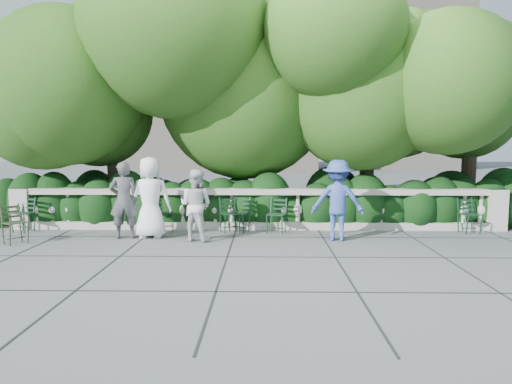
{
  "coord_description": "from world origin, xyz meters",
  "views": [
    {
      "loc": [
        0.19,
        -9.25,
        2.08
      ],
      "look_at": [
        0.0,
        1.0,
        1.0
      ],
      "focal_mm": 32.0,
      "sensor_mm": 36.0,
      "label": 1
    }
  ],
  "objects_px": {
    "person_older_blue": "(338,200)",
    "chair_a": "(19,233)",
    "person_woman_grey": "(124,200)",
    "person_casual_man": "(196,205)",
    "chair_c": "(237,233)",
    "person_businessman": "(151,198)",
    "chair_b": "(165,232)",
    "chair_d": "(232,233)",
    "chair_weathered": "(19,245)",
    "chair_e": "(275,234)",
    "chair_f": "(473,234)"
  },
  "relations": [
    {
      "from": "chair_d",
      "to": "chair_e",
      "type": "height_order",
      "value": "same"
    },
    {
      "from": "chair_f",
      "to": "person_casual_man",
      "type": "height_order",
      "value": "person_casual_man"
    },
    {
      "from": "person_woman_grey",
      "to": "person_casual_man",
      "type": "xyz_separation_m",
      "value": [
        1.61,
        -0.2,
        -0.08
      ]
    },
    {
      "from": "chair_e",
      "to": "person_woman_grey",
      "type": "distance_m",
      "value": 3.48
    },
    {
      "from": "chair_c",
      "to": "chair_weathered",
      "type": "bearing_deg",
      "value": -140.88
    },
    {
      "from": "chair_e",
      "to": "person_businessman",
      "type": "height_order",
      "value": "person_businessman"
    },
    {
      "from": "chair_e",
      "to": "person_woman_grey",
      "type": "height_order",
      "value": "person_woman_grey"
    },
    {
      "from": "chair_b",
      "to": "person_woman_grey",
      "type": "distance_m",
      "value": 1.33
    },
    {
      "from": "chair_weathered",
      "to": "chair_b",
      "type": "bearing_deg",
      "value": -25.18
    },
    {
      "from": "chair_b",
      "to": "chair_weathered",
      "type": "bearing_deg",
      "value": -169.04
    },
    {
      "from": "chair_f",
      "to": "person_casual_man",
      "type": "xyz_separation_m",
      "value": [
        -6.31,
        -0.79,
        0.77
      ]
    },
    {
      "from": "chair_f",
      "to": "person_businessman",
      "type": "relative_size",
      "value": 0.47
    },
    {
      "from": "chair_b",
      "to": "chair_d",
      "type": "xyz_separation_m",
      "value": [
        1.59,
        -0.08,
        0.0
      ]
    },
    {
      "from": "chair_b",
      "to": "person_older_blue",
      "type": "bearing_deg",
      "value": -27.26
    },
    {
      "from": "person_businessman",
      "to": "chair_b",
      "type": "bearing_deg",
      "value": -102.88
    },
    {
      "from": "chair_b",
      "to": "person_casual_man",
      "type": "height_order",
      "value": "person_casual_man"
    },
    {
      "from": "chair_e",
      "to": "chair_weathered",
      "type": "bearing_deg",
      "value": -150.91
    },
    {
      "from": "chair_c",
      "to": "person_casual_man",
      "type": "bearing_deg",
      "value": -111.6
    },
    {
      "from": "person_older_blue",
      "to": "chair_a",
      "type": "bearing_deg",
      "value": 2.29
    },
    {
      "from": "chair_c",
      "to": "chair_d",
      "type": "bearing_deg",
      "value": -140.77
    },
    {
      "from": "chair_d",
      "to": "chair_weathered",
      "type": "bearing_deg",
      "value": 173.73
    },
    {
      "from": "chair_b",
      "to": "person_casual_man",
      "type": "bearing_deg",
      "value": -61.81
    },
    {
      "from": "chair_a",
      "to": "person_woman_grey",
      "type": "xyz_separation_m",
      "value": [
        2.7,
        -0.58,
        0.85
      ]
    },
    {
      "from": "chair_c",
      "to": "person_businessman",
      "type": "bearing_deg",
      "value": -140.24
    },
    {
      "from": "chair_d",
      "to": "person_casual_man",
      "type": "xyz_separation_m",
      "value": [
        -0.72,
        -0.82,
        0.77
      ]
    },
    {
      "from": "chair_e",
      "to": "person_older_blue",
      "type": "relative_size",
      "value": 0.48
    },
    {
      "from": "person_businessman",
      "to": "person_older_blue",
      "type": "height_order",
      "value": "person_businessman"
    },
    {
      "from": "chair_c",
      "to": "person_businessman",
      "type": "height_order",
      "value": "person_businessman"
    },
    {
      "from": "chair_d",
      "to": "chair_f",
      "type": "height_order",
      "value": "same"
    },
    {
      "from": "chair_b",
      "to": "person_woman_grey",
      "type": "height_order",
      "value": "person_woman_grey"
    },
    {
      "from": "person_businessman",
      "to": "chair_e",
      "type": "bearing_deg",
      "value": -168.76
    },
    {
      "from": "chair_c",
      "to": "chair_e",
      "type": "bearing_deg",
      "value": 12.78
    },
    {
      "from": "chair_d",
      "to": "chair_b",
      "type": "bearing_deg",
      "value": 154.1
    },
    {
      "from": "chair_b",
      "to": "chair_f",
      "type": "relative_size",
      "value": 1.0
    },
    {
      "from": "person_businessman",
      "to": "chair_a",
      "type": "bearing_deg",
      "value": -6.39
    },
    {
      "from": "chair_b",
      "to": "person_businessman",
      "type": "bearing_deg",
      "value": -120.95
    },
    {
      "from": "chair_d",
      "to": "chair_f",
      "type": "xyz_separation_m",
      "value": [
        5.59,
        -0.03,
        0.0
      ]
    },
    {
      "from": "chair_a",
      "to": "chair_weathered",
      "type": "bearing_deg",
      "value": -40.73
    },
    {
      "from": "person_businessman",
      "to": "person_casual_man",
      "type": "height_order",
      "value": "person_businessman"
    },
    {
      "from": "person_casual_man",
      "to": "chair_b",
      "type": "bearing_deg",
      "value": -25.38
    },
    {
      "from": "chair_a",
      "to": "chair_weathered",
      "type": "relative_size",
      "value": 1.0
    },
    {
      "from": "chair_a",
      "to": "person_older_blue",
      "type": "distance_m",
      "value": 7.45
    },
    {
      "from": "chair_b",
      "to": "person_older_blue",
      "type": "height_order",
      "value": "person_older_blue"
    },
    {
      "from": "chair_b",
      "to": "chair_f",
      "type": "height_order",
      "value": "same"
    },
    {
      "from": "chair_c",
      "to": "chair_weathered",
      "type": "height_order",
      "value": "same"
    },
    {
      "from": "chair_f",
      "to": "person_casual_man",
      "type": "distance_m",
      "value": 6.41
    },
    {
      "from": "chair_a",
      "to": "chair_f",
      "type": "bearing_deg",
      "value": 20.42
    },
    {
      "from": "chair_c",
      "to": "chair_f",
      "type": "height_order",
      "value": "same"
    },
    {
      "from": "chair_a",
      "to": "person_casual_man",
      "type": "bearing_deg",
      "value": 10.12
    },
    {
      "from": "person_woman_grey",
      "to": "person_casual_man",
      "type": "distance_m",
      "value": 1.63
    }
  ]
}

